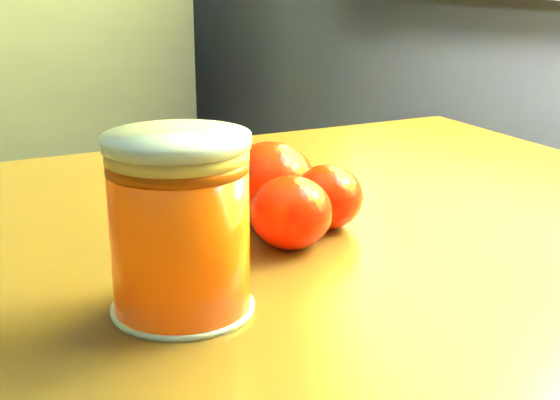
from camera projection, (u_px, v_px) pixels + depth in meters
table at (222, 334)px, 0.65m from camera, size 1.00×0.77×0.69m
juice_glass at (180, 226)px, 0.47m from camera, size 0.09×0.09×0.11m
orange_front at (270, 182)px, 0.64m from camera, size 0.09×0.09×0.07m
orange_back at (291, 212)px, 0.59m from camera, size 0.07×0.07×0.06m
orange_extra at (327, 197)px, 0.63m from camera, size 0.06×0.06×0.05m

